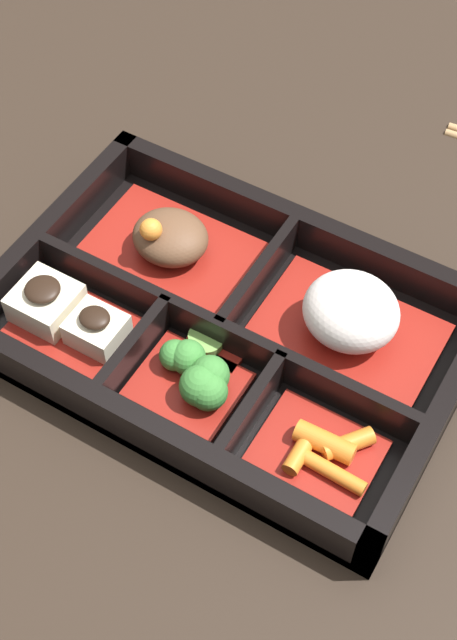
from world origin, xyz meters
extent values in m
plane|color=black|center=(0.00, 0.00, 0.00)|extent=(3.00, 3.00, 0.00)
cube|color=black|center=(0.00, 0.00, 0.01)|extent=(0.34, 0.23, 0.01)
cube|color=black|center=(0.00, -0.11, 0.02)|extent=(0.34, 0.01, 0.04)
cube|color=black|center=(0.00, 0.11, 0.02)|extent=(0.34, 0.01, 0.04)
cube|color=black|center=(-0.16, 0.00, 0.02)|extent=(0.01, 0.23, 0.04)
cube|color=black|center=(0.16, 0.00, 0.02)|extent=(0.01, 0.23, 0.04)
cube|color=black|center=(0.00, -0.01, 0.02)|extent=(0.31, 0.01, 0.04)
cube|color=black|center=(-0.04, -0.06, 0.02)|extent=(0.01, 0.08, 0.04)
cube|color=black|center=(0.05, -0.06, 0.02)|extent=(0.01, 0.08, 0.04)
cube|color=black|center=(0.00, 0.04, 0.02)|extent=(0.01, 0.11, 0.04)
cube|color=maroon|center=(-0.08, 0.04, 0.01)|extent=(0.13, 0.09, 0.01)
ellipsoid|color=brown|center=(-0.08, 0.04, 0.03)|extent=(0.06, 0.05, 0.03)
sphere|color=orange|center=(-0.08, 0.03, 0.05)|extent=(0.02, 0.02, 0.02)
cube|color=maroon|center=(0.08, 0.04, 0.01)|extent=(0.13, 0.09, 0.01)
ellipsoid|color=silver|center=(0.08, 0.04, 0.04)|extent=(0.07, 0.06, 0.05)
cube|color=maroon|center=(-0.10, -0.06, 0.01)|extent=(0.09, 0.06, 0.01)
cube|color=beige|center=(-0.12, -0.06, 0.03)|extent=(0.04, 0.04, 0.02)
ellipsoid|color=black|center=(-0.12, -0.06, 0.04)|extent=(0.03, 0.03, 0.01)
cube|color=beige|center=(-0.08, -0.06, 0.03)|extent=(0.04, 0.03, 0.02)
ellipsoid|color=black|center=(-0.08, -0.06, 0.04)|extent=(0.02, 0.02, 0.01)
cube|color=maroon|center=(0.00, -0.06, 0.01)|extent=(0.07, 0.06, 0.01)
sphere|color=#387A33|center=(-0.02, -0.05, 0.03)|extent=(0.02, 0.02, 0.02)
sphere|color=#387A33|center=(0.01, -0.05, 0.03)|extent=(0.03, 0.03, 0.03)
sphere|color=#387A33|center=(0.02, -0.06, 0.03)|extent=(0.03, 0.03, 0.03)
sphere|color=#387A33|center=(0.01, -0.06, 0.03)|extent=(0.03, 0.03, 0.03)
sphere|color=#387A33|center=(-0.01, -0.04, 0.03)|extent=(0.03, 0.03, 0.03)
cube|color=maroon|center=(0.10, -0.06, 0.01)|extent=(0.08, 0.06, 0.01)
cylinder|color=orange|center=(0.09, -0.07, 0.02)|extent=(0.01, 0.03, 0.01)
cylinder|color=orange|center=(0.12, -0.04, 0.02)|extent=(0.03, 0.04, 0.01)
cylinder|color=orange|center=(0.10, -0.05, 0.02)|extent=(0.04, 0.02, 0.02)
cylinder|color=orange|center=(0.12, -0.07, 0.02)|extent=(0.05, 0.01, 0.01)
cube|color=maroon|center=(0.00, -0.01, 0.01)|extent=(0.04, 0.04, 0.01)
cylinder|color=#75A84C|center=(-0.01, -0.02, 0.02)|extent=(0.02, 0.02, 0.01)
cylinder|color=#75A84C|center=(-0.01, -0.02, 0.02)|extent=(0.02, 0.02, 0.01)
cylinder|color=#75A84C|center=(-0.01, -0.02, 0.02)|extent=(0.02, 0.02, 0.01)
camera|label=1|loc=(0.19, -0.33, 0.54)|focal=50.00mm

